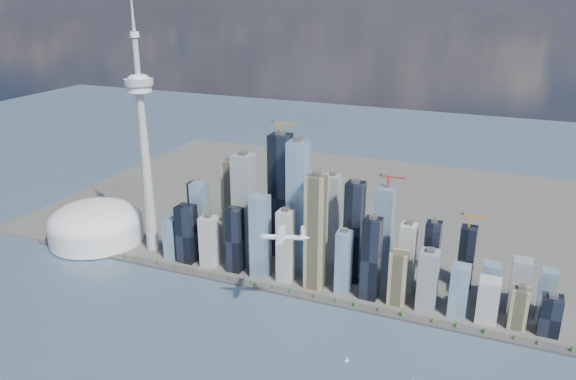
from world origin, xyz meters
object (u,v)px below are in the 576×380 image
at_px(needle_tower, 144,142).
at_px(airplane, 284,237).
at_px(sailboat_west, 347,360).
at_px(sailboat_east, 413,380).
at_px(dome_stadium, 96,224).

bearing_deg(needle_tower, airplane, -23.41).
bearing_deg(sailboat_west, sailboat_east, -17.74).
height_order(airplane, sailboat_west, airplane).
xyz_separation_m(dome_stadium, sailboat_west, (631.82, -199.78, -36.40)).
xyz_separation_m(sailboat_west, sailboat_east, (99.01, -9.36, 0.09)).
bearing_deg(airplane, sailboat_west, -40.94).
bearing_deg(airplane, dome_stadium, 144.82).
distance_m(needle_tower, dome_stadium, 241.40).
height_order(dome_stadium, sailboat_east, dome_stadium).
height_order(dome_stadium, airplane, airplane).
distance_m(dome_stadium, sailboat_west, 663.66).
distance_m(airplane, sailboat_east, 278.95).
bearing_deg(dome_stadium, sailboat_east, -15.97).
distance_m(dome_stadium, sailboat_east, 761.03).
bearing_deg(dome_stadium, needle_tower, 4.09).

